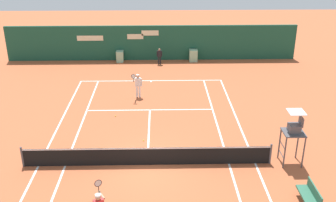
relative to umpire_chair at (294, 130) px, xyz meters
name	(u,v)px	position (x,y,z in m)	size (l,w,h in m)	color
ground_plane	(148,158)	(-7.01, 0.54, -1.80)	(80.00, 80.00, 0.01)	#B25633
tennis_net	(147,156)	(-7.01, -0.04, -1.29)	(12.10, 0.10, 1.07)	#4C4C51
sponsor_back_wall	(152,43)	(-6.98, 16.93, -0.34)	(25.00, 1.02, 3.03)	#194C38
umpire_chair	(294,130)	(0.00, 0.00, 0.00)	(1.00, 1.00, 2.78)	#47474C
player_bench	(310,195)	(-0.20, -3.26, -1.29)	(0.54, 1.57, 0.88)	#38383D
player_on_baseline	(138,84)	(-7.84, 8.48, -0.82)	(0.68, 0.67, 1.86)	white
ball_kid_centre_post	(159,55)	(-6.36, 15.64, -1.01)	(0.46, 0.20, 1.39)	black
tennis_ball_mid_court	(144,140)	(-7.27, 2.34, -1.77)	(0.07, 0.07, 0.07)	#CCE033
tennis_ball_near_service_line	(115,116)	(-9.11, 5.47, -1.77)	(0.07, 0.07, 0.07)	#CCE033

